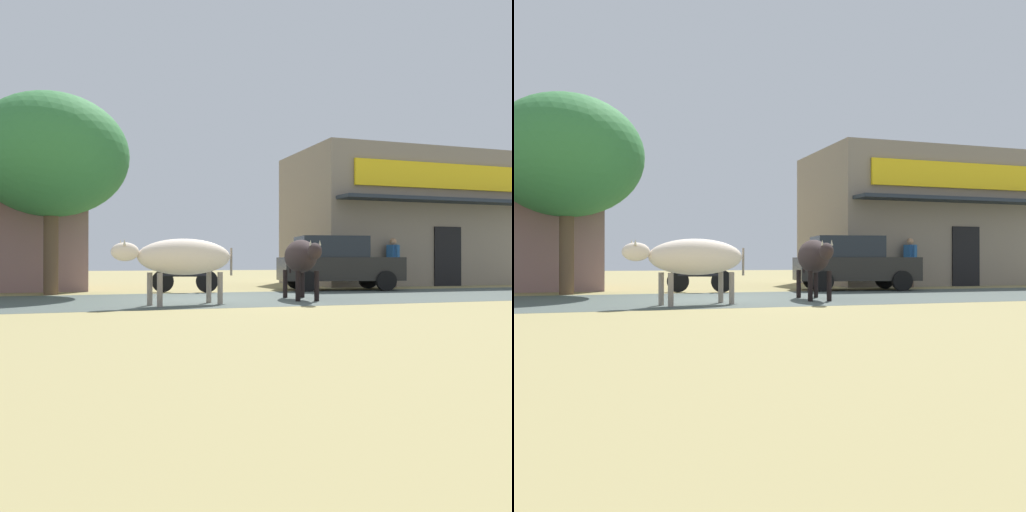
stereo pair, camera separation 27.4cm
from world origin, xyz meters
The scene contains 9 objects.
ground centered at (0.00, 0.00, 0.00)m, with size 80.00×80.00×0.00m, color #9D8F59.
asphalt_road centered at (0.00, 0.00, 0.00)m, with size 72.00×5.31×0.00m, color #47514B.
storefront_right_club centered at (9.17, 6.69, 2.50)m, with size 8.38×5.78×4.99m.
roadside_tree centered at (-3.77, 3.09, 3.68)m, with size 4.07×4.07×5.32m.
parked_hatchback_car centered at (4.51, 2.91, 0.84)m, with size 3.87×2.31×1.64m.
parked_motorcycle centered at (-0.17, 3.01, 0.47)m, with size 1.79×0.77×1.06m.
cow_near_brown centered at (-1.18, -1.58, 0.96)m, with size 2.65×1.21×1.35m.
cow_far_dark centered at (1.73, -0.84, 0.98)m, with size 0.90×2.58×1.38m.
pedestrian_by_shop centered at (7.13, 3.97, 0.97)m, with size 0.47×0.61×1.66m.
Camera 1 is at (-3.56, -13.34, 0.90)m, focal length 41.24 mm.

